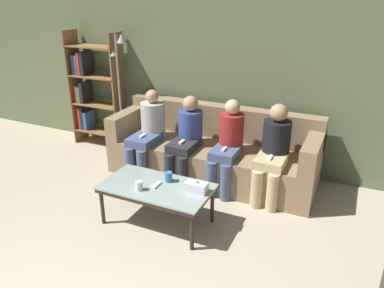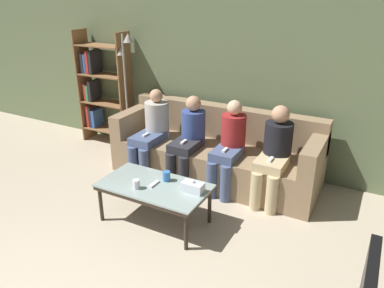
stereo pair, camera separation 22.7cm
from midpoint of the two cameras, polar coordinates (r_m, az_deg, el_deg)
wall_back at (r=5.04m, az=4.39°, el=10.98°), size 12.00×0.06×2.60m
couch at (r=4.88m, az=1.90°, el=-1.38°), size 2.66×0.89×0.89m
coffee_table at (r=3.91m, az=-7.06°, el=-6.90°), size 1.14×0.61×0.44m
cup_near_left at (r=3.81m, az=-9.76°, el=-6.31°), size 0.07×0.07×0.10m
cup_near_right at (r=3.93m, az=-5.25°, el=-5.02°), size 0.08×0.08×0.11m
tissue_box at (r=3.73m, az=-1.08°, el=-6.58°), size 0.22×0.12×0.13m
game_remote at (r=3.88m, az=-7.10°, el=-6.24°), size 0.04×0.15×0.02m
bookshelf at (r=6.03m, az=-16.14°, el=7.92°), size 0.84×0.32×1.75m
standing_lamp at (r=5.47m, az=-12.07°, el=9.10°), size 0.31×0.26×1.75m
seated_person_left_end at (r=4.95m, az=-7.95°, el=2.08°), size 0.32×0.69×1.11m
seated_person_mid_left at (r=4.70m, az=-2.23°, el=1.03°), size 0.31×0.64×1.09m
seated_person_mid_right at (r=4.49m, az=4.05°, el=0.02°), size 0.31×0.62×1.11m
seated_person_right_end at (r=4.35m, az=10.86°, el=-0.89°), size 0.32×0.63×1.12m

